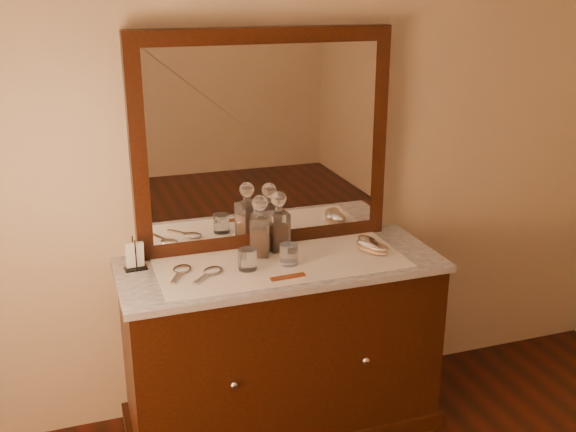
{
  "coord_description": "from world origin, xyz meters",
  "views": [
    {
      "loc": [
        -0.87,
        -0.69,
        2.04
      ],
      "look_at": [
        0.0,
        1.85,
        1.1
      ],
      "focal_mm": 42.25,
      "sensor_mm": 36.0,
      "label": 1
    }
  ],
  "objects_px": {
    "napkin_rack": "(135,257)",
    "decanter_right": "(279,228)",
    "brush_far": "(369,244)",
    "hand_mirror_outer": "(181,270)",
    "comb": "(288,277)",
    "dresser_cabinet": "(281,349)",
    "decanter_left": "(260,232)",
    "hand_mirror_inner": "(211,272)",
    "mirror_frame": "(264,141)",
    "pin_dish": "(289,262)",
    "brush_near": "(372,247)"
  },
  "relations": [
    {
      "from": "napkin_rack",
      "to": "decanter_right",
      "type": "relative_size",
      "value": 0.51
    },
    {
      "from": "brush_far",
      "to": "hand_mirror_outer",
      "type": "relative_size",
      "value": 0.9
    },
    {
      "from": "comb",
      "to": "dresser_cabinet",
      "type": "bearing_deg",
      "value": 78.0
    },
    {
      "from": "decanter_left",
      "to": "hand_mirror_inner",
      "type": "height_order",
      "value": "decanter_left"
    },
    {
      "from": "hand_mirror_outer",
      "to": "mirror_frame",
      "type": "bearing_deg",
      "value": 26.64
    },
    {
      "from": "pin_dish",
      "to": "decanter_left",
      "type": "xyz_separation_m",
      "value": [
        -0.09,
        0.14,
        0.1
      ]
    },
    {
      "from": "comb",
      "to": "hand_mirror_inner",
      "type": "relative_size",
      "value": 0.88
    },
    {
      "from": "decanter_left",
      "to": "brush_near",
      "type": "relative_size",
      "value": 1.49
    },
    {
      "from": "decanter_left",
      "to": "dresser_cabinet",
      "type": "bearing_deg",
      "value": -55.82
    },
    {
      "from": "napkin_rack",
      "to": "hand_mirror_inner",
      "type": "xyz_separation_m",
      "value": [
        0.3,
        -0.16,
        -0.05
      ]
    },
    {
      "from": "comb",
      "to": "hand_mirror_outer",
      "type": "xyz_separation_m",
      "value": [
        -0.42,
        0.2,
        0.0
      ]
    },
    {
      "from": "pin_dish",
      "to": "hand_mirror_outer",
      "type": "relative_size",
      "value": 0.41
    },
    {
      "from": "dresser_cabinet",
      "to": "napkin_rack",
      "type": "bearing_deg",
      "value": 168.42
    },
    {
      "from": "decanter_right",
      "to": "hand_mirror_inner",
      "type": "bearing_deg",
      "value": -155.28
    },
    {
      "from": "brush_far",
      "to": "hand_mirror_outer",
      "type": "xyz_separation_m",
      "value": [
        -0.88,
        0.02,
        -0.02
      ]
    },
    {
      "from": "dresser_cabinet",
      "to": "comb",
      "type": "height_order",
      "value": "comb"
    },
    {
      "from": "napkin_rack",
      "to": "brush_far",
      "type": "height_order",
      "value": "napkin_rack"
    },
    {
      "from": "decanter_right",
      "to": "mirror_frame",
      "type": "bearing_deg",
      "value": 106.41
    },
    {
      "from": "decanter_right",
      "to": "comb",
      "type": "bearing_deg",
      "value": -101.13
    },
    {
      "from": "pin_dish",
      "to": "decanter_right",
      "type": "relative_size",
      "value": 0.29
    },
    {
      "from": "dresser_cabinet",
      "to": "decanter_left",
      "type": "distance_m",
      "value": 0.57
    },
    {
      "from": "mirror_frame",
      "to": "brush_far",
      "type": "relative_size",
      "value": 6.67
    },
    {
      "from": "brush_near",
      "to": "hand_mirror_outer",
      "type": "height_order",
      "value": "brush_near"
    },
    {
      "from": "mirror_frame",
      "to": "decanter_right",
      "type": "height_order",
      "value": "mirror_frame"
    },
    {
      "from": "brush_near",
      "to": "comb",
      "type": "bearing_deg",
      "value": -162.73
    },
    {
      "from": "mirror_frame",
      "to": "comb",
      "type": "height_order",
      "value": "mirror_frame"
    },
    {
      "from": "pin_dish",
      "to": "comb",
      "type": "xyz_separation_m",
      "value": [
        -0.05,
        -0.14,
        -0.0
      ]
    },
    {
      "from": "comb",
      "to": "napkin_rack",
      "type": "xyz_separation_m",
      "value": [
        -0.59,
        0.31,
        0.05
      ]
    },
    {
      "from": "brush_far",
      "to": "hand_mirror_inner",
      "type": "relative_size",
      "value": 1.03
    },
    {
      "from": "pin_dish",
      "to": "brush_far",
      "type": "bearing_deg",
      "value": 6.12
    },
    {
      "from": "pin_dish",
      "to": "decanter_left",
      "type": "height_order",
      "value": "decanter_left"
    },
    {
      "from": "comb",
      "to": "decanter_right",
      "type": "bearing_deg",
      "value": 75.79
    },
    {
      "from": "dresser_cabinet",
      "to": "brush_near",
      "type": "height_order",
      "value": "brush_near"
    },
    {
      "from": "pin_dish",
      "to": "decanter_right",
      "type": "distance_m",
      "value": 0.2
    },
    {
      "from": "mirror_frame",
      "to": "pin_dish",
      "type": "relative_size",
      "value": 14.5
    },
    {
      "from": "hand_mirror_inner",
      "to": "hand_mirror_outer",
      "type": "bearing_deg",
      "value": 155.11
    },
    {
      "from": "pin_dish",
      "to": "hand_mirror_outer",
      "type": "height_order",
      "value": "hand_mirror_outer"
    },
    {
      "from": "decanter_left",
      "to": "hand_mirror_outer",
      "type": "height_order",
      "value": "decanter_left"
    },
    {
      "from": "brush_near",
      "to": "dresser_cabinet",
      "type": "bearing_deg",
      "value": 175.07
    },
    {
      "from": "comb",
      "to": "napkin_rack",
      "type": "distance_m",
      "value": 0.67
    },
    {
      "from": "brush_near",
      "to": "hand_mirror_outer",
      "type": "bearing_deg",
      "value": 176.1
    },
    {
      "from": "mirror_frame",
      "to": "hand_mirror_inner",
      "type": "height_order",
      "value": "mirror_frame"
    },
    {
      "from": "napkin_rack",
      "to": "decanter_left",
      "type": "xyz_separation_m",
      "value": [
        0.56,
        -0.03,
        0.06
      ]
    },
    {
      "from": "comb",
      "to": "decanter_right",
      "type": "distance_m",
      "value": 0.34
    },
    {
      "from": "dresser_cabinet",
      "to": "hand_mirror_outer",
      "type": "relative_size",
      "value": 6.97
    },
    {
      "from": "mirror_frame",
      "to": "napkin_rack",
      "type": "height_order",
      "value": "mirror_frame"
    },
    {
      "from": "pin_dish",
      "to": "comb",
      "type": "relative_size",
      "value": 0.54
    },
    {
      "from": "pin_dish",
      "to": "hand_mirror_inner",
      "type": "xyz_separation_m",
      "value": [
        -0.35,
        0.01,
        0.0
      ]
    },
    {
      "from": "mirror_frame",
      "to": "pin_dish",
      "type": "xyz_separation_m",
      "value": [
        0.03,
        -0.28,
        -0.49
      ]
    },
    {
      "from": "dresser_cabinet",
      "to": "hand_mirror_inner",
      "type": "distance_m",
      "value": 0.56
    }
  ]
}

